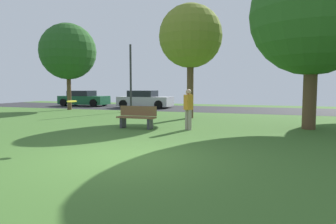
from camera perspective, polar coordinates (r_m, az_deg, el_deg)
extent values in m
plane|color=#3D6628|center=(7.53, -8.33, -8.31)|extent=(44.00, 44.00, 0.00)
cube|color=#28282B|center=(22.83, 10.30, 0.50)|extent=(44.00, 6.40, 0.01)
cylinder|color=brown|center=(23.24, -18.05, 3.64)|extent=(0.30, 0.30, 2.63)
sphere|color=#23511E|center=(23.37, -18.24, 10.72)|extent=(4.00, 4.00, 4.00)
cylinder|color=brown|center=(13.32, 25.05, 3.72)|extent=(0.52, 0.52, 3.10)
sphere|color=#2D6023|center=(13.62, 25.53, 16.42)|extent=(4.83, 4.83, 4.83)
cylinder|color=brown|center=(16.34, 4.18, 4.74)|extent=(0.35, 0.35, 3.36)
sphere|color=olive|center=(16.55, 4.24, 14.02)|extent=(3.35, 3.35, 3.35)
cylinder|color=gray|center=(11.91, 4.11, -1.49)|extent=(0.14, 0.14, 0.79)
cylinder|color=gray|center=(12.02, 3.55, -1.43)|extent=(0.14, 0.14, 0.79)
cube|color=orange|center=(11.91, 3.85, 1.85)|extent=(0.35, 0.39, 0.59)
sphere|color=tan|center=(11.89, 3.86, 3.79)|extent=(0.21, 0.21, 0.21)
cylinder|color=yellow|center=(9.03, -17.61, 1.91)|extent=(0.32, 0.32, 0.05)
cube|color=#195633|center=(27.50, -15.47, 2.18)|extent=(4.26, 1.72, 0.71)
cube|color=black|center=(27.60, -15.86, 3.40)|extent=(2.04, 1.51, 0.46)
cylinder|color=black|center=(27.43, -11.87, 1.85)|extent=(0.64, 0.22, 0.64)
cylinder|color=black|center=(25.97, -13.81, 1.65)|extent=(0.64, 0.22, 0.64)
cylinder|color=black|center=(29.07, -16.93, 1.91)|extent=(0.64, 0.22, 0.64)
cylinder|color=black|center=(27.69, -19.01, 1.72)|extent=(0.64, 0.22, 0.64)
cube|color=#B7B7BC|center=(24.30, -4.28, 2.03)|extent=(4.22, 1.87, 0.73)
cube|color=black|center=(24.36, -4.75, 3.46)|extent=(2.03, 1.64, 0.49)
cylinder|color=black|center=(24.65, -0.26, 1.63)|extent=(0.64, 0.22, 0.64)
cylinder|color=black|center=(22.90, -1.79, 1.38)|extent=(0.64, 0.22, 0.64)
cylinder|color=black|center=(25.77, -6.49, 1.74)|extent=(0.64, 0.22, 0.64)
cylinder|color=black|center=(24.10, -8.39, 1.50)|extent=(0.64, 0.22, 0.64)
cube|color=brown|center=(12.37, -5.96, -1.01)|extent=(1.60, 0.44, 0.06)
cube|color=brown|center=(12.53, -5.59, 0.22)|extent=(1.60, 0.06, 0.40)
cube|color=#333338|center=(12.16, -3.38, -2.16)|extent=(0.10, 0.40, 0.45)
cube|color=#333338|center=(12.66, -8.42, -1.93)|extent=(0.10, 0.40, 0.45)
cylinder|color=#2D2D33|center=(20.80, -7.00, 6.31)|extent=(0.14, 0.14, 4.50)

